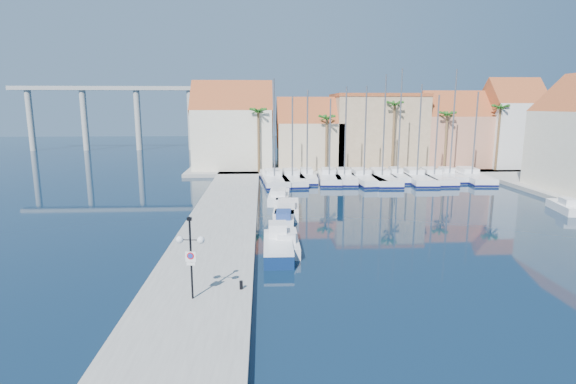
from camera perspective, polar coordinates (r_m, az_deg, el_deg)
The scene contains 34 objects.
ground at distance 26.58m, azimuth 8.86°, elevation -11.69°, with size 260.00×260.00×0.00m, color black.
quay_west at distance 38.93m, azimuth -8.47°, elevation -3.95°, with size 6.00×77.00×0.50m, color gray.
shore_north at distance 74.26m, azimuth 8.79°, elevation 3.13°, with size 54.00×16.00×0.50m, color gray.
lamp_post at distance 23.01m, azimuth -12.28°, elevation -6.66°, with size 1.45×0.52×4.28m.
bollard at distance 24.62m, azimuth -5.97°, elevation -11.67°, with size 0.18×0.18×0.46m, color black.
fishing_boat at distance 31.22m, azimuth -1.30°, elevation -6.78°, with size 1.98×5.80×2.02m.
motorboat_west_0 at distance 32.52m, azimuth -0.32°, elevation -6.34°, with size 1.87×5.70×1.40m.
motorboat_west_1 at distance 38.63m, azimuth -0.54°, elevation -3.55°, with size 2.18×5.59×1.40m.
motorboat_west_2 at distance 42.88m, azimuth -0.20°, elevation -2.09°, with size 2.80×7.31×1.40m.
motorboat_west_3 at distance 48.50m, azimuth -1.16°, elevation -0.56°, with size 2.63×6.75×1.40m.
motorboat_east_1 at distance 51.31m, azimuth 31.78°, elevation -1.58°, with size 2.47×5.16×1.40m.
sailboat_0 at distance 60.20m, azimuth -1.80°, elevation 1.76°, with size 3.94×11.80×13.54m.
sailboat_1 at distance 60.52m, azimuth 0.48°, elevation 1.79°, with size 3.56×11.45×11.36m.
sailboat_2 at distance 61.86m, azimuth 2.39°, elevation 2.02°, with size 2.59×9.01×12.19m.
sailboat_3 at distance 61.68m, azimuth 5.23°, elevation 1.92°, with size 3.65×10.72×11.05m.
sailboat_4 at distance 61.88m, azimuth 7.13°, elevation 1.94°, with size 3.49×10.36×12.62m.
sailboat_5 at distance 61.87m, azimuth 9.42°, elevation 1.85°, with size 4.03×11.95×12.69m.
sailboat_6 at distance 62.30m, azimuth 11.72°, elevation 1.85°, with size 3.55×12.00×14.13m.
sailboat_7 at distance 64.24m, azimuth 13.64°, elevation 2.11°, with size 3.00×8.91×14.99m.
sailboat_8 at distance 63.78m, azimuth 15.88°, elevation 1.86°, with size 3.73×11.70×12.90m.
sailboat_9 at distance 64.80m, azimuth 17.87°, elevation 1.87°, with size 3.15×11.29×11.55m.
sailboat_10 at distance 66.43m, azimuth 19.68°, elevation 2.07°, with size 2.23×8.25×14.91m.
sailboat_11 at distance 67.06m, azimuth 22.10°, elevation 1.89°, with size 3.96×11.69×11.97m.
building_0 at distance 71.22m, azimuth -6.98°, elevation 7.92°, with size 12.30×9.00×13.50m.
building_1 at distance 71.52m, azimuth 2.75°, elevation 7.01°, with size 10.30×8.00×11.00m.
building_2 at distance 74.38m, azimuth 11.21°, elevation 7.71°, with size 14.20×10.20×11.50m.
building_3 at distance 77.31m, azimuth 20.10°, elevation 7.08°, with size 10.30×8.00×12.00m.
building_4 at distance 80.34m, azimuth 26.40°, elevation 7.52°, with size 8.30×8.00×14.00m.
palm_0 at distance 65.98m, azimuth -3.80°, elevation 9.96°, with size 2.60×2.60×10.15m.
palm_1 at distance 66.66m, azimuth 4.95°, elevation 9.14°, with size 2.60×2.60×9.15m.
palm_2 at distance 68.75m, azimuth 13.40°, elevation 10.52°, with size 2.60×2.60×11.15m.
palm_3 at distance 71.43m, azimuth 19.59°, elevation 9.06°, with size 2.60×2.60×9.65m.
palm_4 at distance 74.85m, azimuth 25.37°, elevation 9.42°, with size 2.60×2.60×10.65m.
viaduct at distance 111.21m, azimuth -21.18°, elevation 10.25°, with size 48.00×2.20×14.45m.
Camera 1 is at (-5.35, -23.97, 10.17)m, focal length 28.00 mm.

